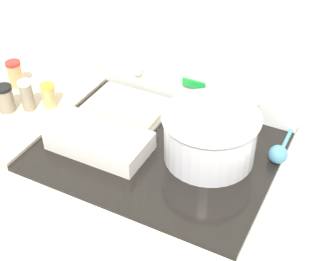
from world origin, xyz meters
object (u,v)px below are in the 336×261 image
(ladle, at_px, (280,151))
(baking_tray, at_px, (128,106))
(spice_jar_white_cap, at_px, (27,95))
(spice_jar_black_cap, at_px, (5,98))
(spice_jar_red_cap, at_px, (15,74))
(spice_jar_yellow_cap, at_px, (49,95))
(mixing_bowl, at_px, (210,134))
(casserole_dish, at_px, (100,140))

(ladle, bearing_deg, baking_tray, 178.48)
(ladle, distance_m, spice_jar_white_cap, 0.93)
(spice_jar_black_cap, relative_size, spice_jar_red_cap, 0.96)
(ladle, distance_m, spice_jar_yellow_cap, 0.86)
(ladle, relative_size, spice_jar_yellow_cap, 3.29)
(ladle, distance_m, spice_jar_red_cap, 1.07)
(spice_jar_black_cap, bearing_deg, spice_jar_red_cap, 119.22)
(mixing_bowl, xyz_separation_m, casserole_dish, (-0.35, -0.13, -0.06))
(mixing_bowl, distance_m, spice_jar_red_cap, 0.86)
(casserole_dish, xyz_separation_m, spice_jar_white_cap, (-0.36, 0.06, 0.04))
(spice_jar_red_cap, bearing_deg, baking_tray, 9.24)
(mixing_bowl, height_order, casserole_dish, mixing_bowl)
(spice_jar_yellow_cap, distance_m, spice_jar_black_cap, 0.16)
(mixing_bowl, height_order, spice_jar_yellow_cap, mixing_bowl)
(baking_tray, xyz_separation_m, spice_jar_white_cap, (-0.32, -0.18, 0.06))
(casserole_dish, bearing_deg, spice_jar_yellow_cap, 159.19)
(baking_tray, distance_m, spice_jar_black_cap, 0.45)
(mixing_bowl, distance_m, ladle, 0.24)
(spice_jar_yellow_cap, relative_size, spice_jar_red_cap, 0.88)
(mixing_bowl, height_order, ladle, mixing_bowl)
(baking_tray, height_order, spice_jar_black_cap, spice_jar_black_cap)
(mixing_bowl, distance_m, spice_jar_white_cap, 0.71)
(spice_jar_yellow_cap, height_order, spice_jar_red_cap, spice_jar_red_cap)
(casserole_dish, bearing_deg, mixing_bowl, 20.24)
(ladle, xyz_separation_m, spice_jar_white_cap, (-0.91, -0.17, 0.05))
(spice_jar_white_cap, bearing_deg, mixing_bowl, 5.21)
(spice_jar_black_cap, bearing_deg, ladle, 12.07)
(spice_jar_white_cap, bearing_deg, casserole_dish, -10.08)
(ladle, bearing_deg, spice_jar_red_cap, -176.75)
(spice_jar_red_cap, bearing_deg, ladle, 3.25)
(spice_jar_white_cap, height_order, spice_jar_black_cap, spice_jar_white_cap)
(casserole_dish, height_order, spice_jar_black_cap, spice_jar_black_cap)
(mixing_bowl, xyz_separation_m, ladle, (0.21, 0.10, -0.07))
(mixing_bowl, bearing_deg, spice_jar_red_cap, 177.25)
(spice_jar_black_cap, bearing_deg, baking_tray, 30.31)
(baking_tray, distance_m, spice_jar_yellow_cap, 0.30)
(ladle, height_order, spice_jar_black_cap, spice_jar_black_cap)
(baking_tray, height_order, spice_jar_white_cap, spice_jar_white_cap)
(baking_tray, xyz_separation_m, spice_jar_black_cap, (-0.39, -0.23, 0.05))
(casserole_dish, distance_m, spice_jar_red_cap, 0.54)
(mixing_bowl, bearing_deg, casserole_dish, -159.76)
(ladle, height_order, spice_jar_red_cap, spice_jar_red_cap)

